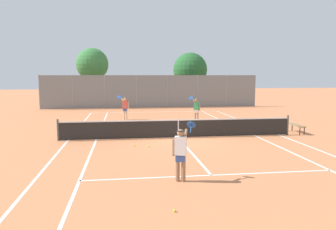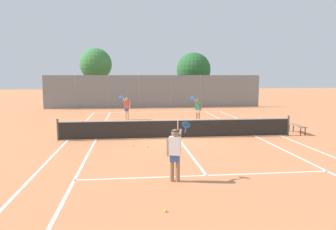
{
  "view_description": "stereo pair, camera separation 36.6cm",
  "coord_description": "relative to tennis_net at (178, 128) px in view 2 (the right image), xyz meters",
  "views": [
    {
      "loc": [
        -2.76,
        -16.31,
        3.2
      ],
      "look_at": [
        -0.33,
        1.5,
        1.0
      ],
      "focal_mm": 35.0,
      "sensor_mm": 36.0,
      "label": 1
    },
    {
      "loc": [
        -2.4,
        -16.36,
        3.2
      ],
      "look_at": [
        -0.33,
        1.5,
        1.0
      ],
      "focal_mm": 35.0,
      "sensor_mm": 36.0,
      "label": 2
    }
  ],
  "objects": [
    {
      "name": "ground_plane",
      "position": [
        0.0,
        0.0,
        -0.51
      ],
      "size": [
        120.0,
        120.0,
        0.0
      ],
      "primitive_type": "plane",
      "color": "#CC7A4C"
    },
    {
      "name": "court_line_markings",
      "position": [
        0.0,
        0.0,
        -0.51
      ],
      "size": [
        11.1,
        23.9,
        0.01
      ],
      "color": "silver",
      "rests_on": "ground"
    },
    {
      "name": "tennis_net",
      "position": [
        0.0,
        0.0,
        0.0
      ],
      "size": [
        12.0,
        0.1,
        1.07
      ],
      "color": "#474C47",
      "rests_on": "ground"
    },
    {
      "name": "player_near_side",
      "position": [
        -1.08,
        -6.84,
        0.42
      ],
      "size": [
        0.82,
        0.7,
        1.77
      ],
      "color": "#936B4C",
      "rests_on": "ground"
    },
    {
      "name": "player_far_left",
      "position": [
        -2.66,
        7.28,
        0.42
      ],
      "size": [
        0.82,
        0.7,
        1.77
      ],
      "color": "beige",
      "rests_on": "ground"
    },
    {
      "name": "player_far_right",
      "position": [
        2.21,
        5.63,
        0.42
      ],
      "size": [
        0.87,
        0.67,
        1.77
      ],
      "color": "tan",
      "rests_on": "ground"
    },
    {
      "name": "loose_tennis_ball_0",
      "position": [
        0.89,
        5.76,
        -0.48
      ],
      "size": [
        0.07,
        0.07,
        0.07
      ],
      "primitive_type": "sphere",
      "color": "#D1DB33",
      "rests_on": "ground"
    },
    {
      "name": "loose_tennis_ball_1",
      "position": [
        -2.29,
        -1.73,
        -0.48
      ],
      "size": [
        0.07,
        0.07,
        0.07
      ],
      "primitive_type": "sphere",
      "color": "#D1DB33",
      "rests_on": "ground"
    },
    {
      "name": "loose_tennis_ball_2",
      "position": [
        -1.67,
        -2.02,
        -0.48
      ],
      "size": [
        0.07,
        0.07,
        0.07
      ],
      "primitive_type": "sphere",
      "color": "#D1DB33",
      "rests_on": "ground"
    },
    {
      "name": "loose_tennis_ball_3",
      "position": [
        -1.61,
        -9.04,
        -0.48
      ],
      "size": [
        0.07,
        0.07,
        0.07
      ],
      "primitive_type": "sphere",
      "color": "#D1DB33",
      "rests_on": "ground"
    },
    {
      "name": "loose_tennis_ball_4",
      "position": [
        1.41,
        7.88,
        -0.48
      ],
      "size": [
        0.07,
        0.07,
        0.07
      ],
      "primitive_type": "sphere",
      "color": "#D1DB33",
      "rests_on": "ground"
    },
    {
      "name": "loose_tennis_ball_5",
      "position": [
        -4.5,
        5.01,
        -0.48
      ],
      "size": [
        0.07,
        0.07,
        0.07
      ],
      "primitive_type": "sphere",
      "color": "#D1DB33",
      "rests_on": "ground"
    },
    {
      "name": "courtside_bench",
      "position": [
        6.72,
        0.5,
        -0.1
      ],
      "size": [
        0.36,
        1.5,
        0.47
      ],
      "color": "olive",
      "rests_on": "ground"
    },
    {
      "name": "back_fence",
      "position": [
        -0.0,
        15.52,
        1.09
      ],
      "size": [
        21.14,
        0.08,
        3.2
      ],
      "color": "gray",
      "rests_on": "ground"
    },
    {
      "name": "tree_behind_left",
      "position": [
        -5.85,
        18.62,
        3.67
      ],
      "size": [
        3.32,
        3.32,
        5.97
      ],
      "color": "brown",
      "rests_on": "ground"
    },
    {
      "name": "tree_behind_right",
      "position": [
        4.51,
        19.28,
        3.14
      ],
      "size": [
        3.73,
        3.73,
        5.65
      ],
      "color": "brown",
      "rests_on": "ground"
    }
  ]
}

